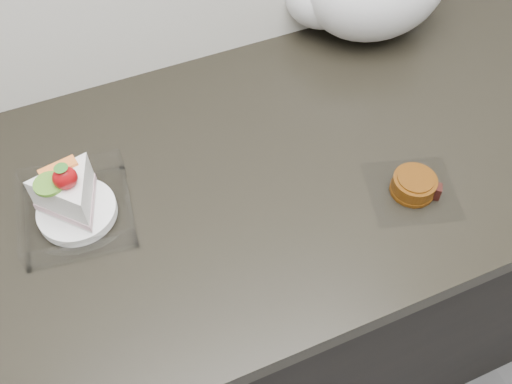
% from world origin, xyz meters
% --- Properties ---
extents(counter, '(2.04, 0.64, 0.90)m').
position_xyz_m(counter, '(0.00, 1.69, 0.45)').
color(counter, black).
rests_on(counter, ground).
extents(cake_tray, '(0.19, 0.19, 0.13)m').
position_xyz_m(cake_tray, '(-0.27, 1.71, 0.94)').
color(cake_tray, white).
rests_on(cake_tray, counter).
extents(mooncake_wrap, '(0.18, 0.17, 0.03)m').
position_xyz_m(mooncake_wrap, '(0.25, 1.54, 0.91)').
color(mooncake_wrap, white).
rests_on(mooncake_wrap, counter).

